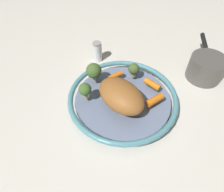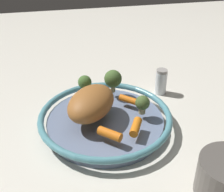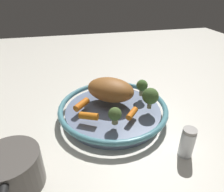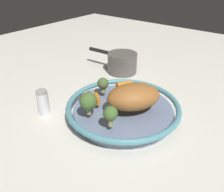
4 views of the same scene
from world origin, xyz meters
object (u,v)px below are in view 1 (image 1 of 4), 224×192
object	(u,v)px
baby_carrot_back	(155,100)
broccoli_floret_mid	(85,90)
baby_carrot_near_rim	(116,76)
broccoli_floret_edge	(134,69)
salt_shaker	(97,52)
baby_carrot_center	(152,84)
broccoli_floret_small	(94,71)
serving_bowl	(123,99)
roast_chicken_piece	(120,95)
saucepan	(206,67)

from	to	relation	value
baby_carrot_back	broccoli_floret_mid	distance (m)	0.21
baby_carrot_near_rim	broccoli_floret_edge	distance (m)	0.06
baby_carrot_near_rim	salt_shaker	distance (m)	0.16
baby_carrot_center	broccoli_floret_small	size ratio (longest dim) A/B	0.81
serving_bowl	salt_shaker	size ratio (longest dim) A/B	4.25
salt_shaker	baby_carrot_near_rim	bearing A→B (deg)	-142.41
broccoli_floret_small	broccoli_floret_mid	distance (m)	0.08
broccoli_floret_edge	broccoli_floret_mid	bearing A→B (deg)	136.07
baby_carrot_center	broccoli_floret_mid	size ratio (longest dim) A/B	0.95
serving_bowl	roast_chicken_piece	size ratio (longest dim) A/B	2.22
broccoli_floret_small	broccoli_floret_edge	xyz separation A→B (m)	(0.05, -0.12, -0.01)
baby_carrot_near_rim	salt_shaker	xyz separation A→B (m)	(0.13, 0.10, -0.01)
baby_carrot_back	broccoli_floret_small	size ratio (longest dim) A/B	0.86
roast_chicken_piece	baby_carrot_near_rim	size ratio (longest dim) A/B	3.13
serving_bowl	baby_carrot_back	size ratio (longest dim) A/B	6.01
salt_shaker	roast_chicken_piece	bearing A→B (deg)	-149.89
serving_bowl	salt_shaker	world-z (taller)	salt_shaker
broccoli_floret_edge	broccoli_floret_mid	xyz separation A→B (m)	(-0.13, 0.12, 0.01)
baby_carrot_center	salt_shaker	bearing A→B (deg)	57.13
serving_bowl	broccoli_floret_edge	xyz separation A→B (m)	(0.09, -0.02, 0.05)
roast_chicken_piece	broccoli_floret_small	size ratio (longest dim) A/B	2.33
baby_carrot_back	broccoli_floret_small	xyz separation A→B (m)	(0.05, 0.20, 0.03)
serving_bowl	baby_carrot_back	distance (m)	0.10
salt_shaker	saucepan	size ratio (longest dim) A/B	0.34
roast_chicken_piece	baby_carrot_center	world-z (taller)	roast_chicken_piece
broccoli_floret_small	salt_shaker	bearing A→B (deg)	12.76
roast_chicken_piece	saucepan	bearing A→B (deg)	-48.93
serving_bowl	roast_chicken_piece	world-z (taller)	roast_chicken_piece
baby_carrot_back	salt_shaker	distance (m)	0.31
baby_carrot_back	broccoli_floret_mid	bearing A→B (deg)	97.98
broccoli_floret_small	broccoli_floret_mid	xyz separation A→B (m)	(-0.08, 0.00, -0.01)
roast_chicken_piece	broccoli_floret_edge	world-z (taller)	roast_chicken_piece
baby_carrot_near_rim	baby_carrot_back	size ratio (longest dim) A/B	0.87
baby_carrot_near_rim	baby_carrot_center	xyz separation A→B (m)	(-0.01, -0.12, 0.00)
serving_bowl	roast_chicken_piece	bearing A→B (deg)	175.62
baby_carrot_back	saucepan	world-z (taller)	saucepan
serving_bowl	baby_carrot_center	distance (m)	0.11
serving_bowl	broccoli_floret_edge	size ratio (longest dim) A/B	6.95
serving_bowl	broccoli_floret_small	size ratio (longest dim) A/B	5.16
roast_chicken_piece	broccoli_floret_small	distance (m)	0.13
salt_shaker	broccoli_floret_small	bearing A→B (deg)	-167.24
roast_chicken_piece	broccoli_floret_small	xyz separation A→B (m)	(0.08, 0.10, 0.01)
broccoli_floret_edge	salt_shaker	xyz separation A→B (m)	(0.11, 0.16, -0.03)
baby_carrot_near_rim	broccoli_floret_small	size ratio (longest dim) A/B	0.74
roast_chicken_piece	broccoli_floret_mid	distance (m)	0.10
broccoli_floret_small	broccoli_floret_mid	bearing A→B (deg)	177.32
broccoli_floret_small	broccoli_floret_mid	world-z (taller)	broccoli_floret_small
serving_bowl	broccoli_floret_mid	bearing A→B (deg)	108.80
saucepan	broccoli_floret_mid	bearing A→B (deg)	122.19
baby_carrot_near_rim	broccoli_floret_small	world-z (taller)	broccoli_floret_small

